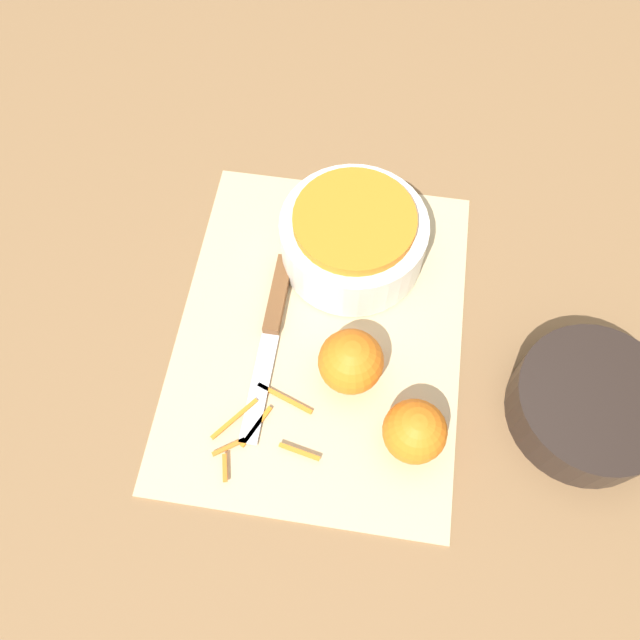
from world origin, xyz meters
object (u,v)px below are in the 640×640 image
Objects in this scene: knife at (275,313)px; orange_left at (415,431)px; bowl_dark at (589,405)px; bowl_speckled at (353,237)px; orange_right at (351,362)px.

orange_left is (0.14, 0.18, 0.03)m from knife.
bowl_dark is 0.39m from knife.
bowl_speckled reaches higher than knife.
orange_left reaches higher than knife.
knife is at bearing -100.57° from bowl_dark.
bowl_dark is 2.46× the size of orange_left.
bowl_dark is 0.21m from orange_left.
orange_left is at bearing 53.96° from knife.
bowl_speckled reaches higher than orange_left.
orange_left is at bearing 22.57° from bowl_speckled.
knife is 3.45× the size of orange_left.
bowl_dark is 0.71× the size of knife.
orange_right is (0.17, 0.02, -0.00)m from bowl_speckled.
bowl_dark is 2.30× the size of orange_right.
bowl_speckled is 0.26m from orange_left.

